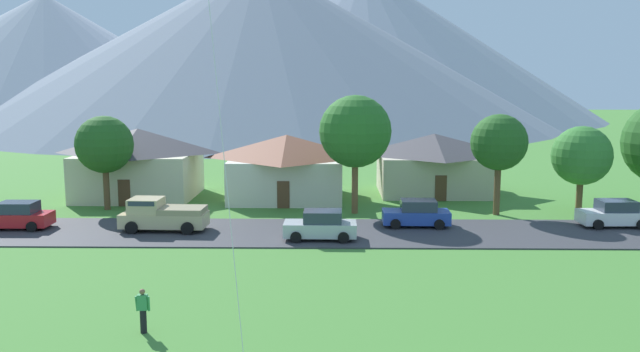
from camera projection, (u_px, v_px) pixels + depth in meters
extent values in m
cube|color=#38383D|center=(302.00, 232.00, 38.72)|extent=(160.00, 7.35, 0.08)
cone|color=gray|center=(47.00, 59.00, 139.20)|extent=(94.65, 94.65, 27.86)
cone|color=gray|center=(363.00, 44.00, 157.15)|extent=(113.67, 113.67, 36.68)
cone|color=slate|center=(261.00, 45.00, 132.51)|extent=(120.12, 120.12, 33.36)
cube|color=beige|center=(287.00, 178.00, 49.86)|extent=(8.56, 7.69, 3.25)
pyramid|color=brown|center=(287.00, 146.00, 49.48)|extent=(9.24, 8.31, 1.79)
cube|color=brown|center=(283.00, 195.00, 46.13)|extent=(0.90, 0.06, 2.00)
cube|color=beige|center=(434.00, 174.00, 52.37)|extent=(8.86, 7.16, 3.17)
pyramid|color=#474247|center=(434.00, 144.00, 52.01)|extent=(9.57, 7.74, 1.74)
cube|color=brown|center=(441.00, 188.00, 48.90)|extent=(0.90, 0.06, 2.00)
cube|color=beige|center=(139.00, 175.00, 50.57)|extent=(8.78, 7.72, 3.53)
pyramid|color=#474247|center=(138.00, 141.00, 50.17)|extent=(9.48, 8.34, 1.94)
cube|color=brown|center=(124.00, 193.00, 46.85)|extent=(0.90, 0.06, 2.00)
cylinder|color=brown|center=(107.00, 188.00, 45.59)|extent=(0.44, 0.44, 3.19)
sphere|color=#23561E|center=(104.00, 144.00, 45.12)|extent=(4.08, 4.08, 4.08)
cylinder|color=brown|center=(497.00, 189.00, 43.83)|extent=(0.44, 0.44, 3.59)
sphere|color=#23561E|center=(499.00, 142.00, 43.35)|extent=(3.86, 3.86, 3.86)
cylinder|color=brown|center=(579.00, 195.00, 44.59)|extent=(0.44, 0.44, 2.51)
sphere|color=#33752D|center=(582.00, 155.00, 44.18)|extent=(4.11, 4.11, 4.11)
cylinder|color=brown|center=(355.00, 186.00, 44.29)|extent=(0.44, 0.44, 3.87)
sphere|color=#286623|center=(355.00, 131.00, 43.73)|extent=(5.00, 5.00, 5.00)
cube|color=#2847A8|center=(416.00, 217.00, 40.17)|extent=(4.24, 1.89, 0.80)
cube|color=#2D3847|center=(418.00, 205.00, 40.06)|extent=(2.23, 1.63, 0.68)
cylinder|color=black|center=(395.00, 224.00, 39.36)|extent=(0.65, 0.25, 0.64)
cylinder|color=black|center=(393.00, 218.00, 41.17)|extent=(0.65, 0.25, 0.64)
cylinder|color=black|center=(439.00, 224.00, 39.25)|extent=(0.65, 0.25, 0.64)
cylinder|color=black|center=(435.00, 218.00, 41.07)|extent=(0.65, 0.25, 0.64)
cube|color=red|center=(16.00, 219.00, 39.53)|extent=(4.23, 1.86, 0.80)
cube|color=#2D3847|center=(18.00, 207.00, 39.42)|extent=(2.22, 1.62, 0.68)
cylinder|color=black|center=(2.00, 220.00, 40.49)|extent=(0.64, 0.25, 0.64)
cylinder|color=black|center=(32.00, 227.00, 38.66)|extent=(0.64, 0.25, 0.64)
cylinder|color=black|center=(45.00, 220.00, 40.48)|extent=(0.64, 0.25, 0.64)
cube|color=white|center=(613.00, 217.00, 40.10)|extent=(4.25, 1.93, 0.80)
cube|color=#2D3847|center=(616.00, 205.00, 40.00)|extent=(2.25, 1.65, 0.68)
cylinder|color=black|center=(598.00, 225.00, 39.22)|extent=(0.65, 0.26, 0.64)
cylinder|color=black|center=(585.00, 218.00, 41.03)|extent=(0.65, 0.26, 0.64)
cylinder|color=black|center=(627.00, 218.00, 41.08)|extent=(0.65, 0.26, 0.64)
cube|color=#B7BCC1|center=(320.00, 229.00, 36.88)|extent=(4.22, 1.86, 0.80)
cube|color=#2D3847|center=(323.00, 216.00, 36.77)|extent=(2.22, 1.61, 0.68)
cylinder|color=black|center=(296.00, 237.00, 36.05)|extent=(0.64, 0.25, 0.64)
cylinder|color=black|center=(298.00, 230.00, 37.87)|extent=(0.64, 0.25, 0.64)
cylinder|color=black|center=(343.00, 238.00, 35.97)|extent=(0.64, 0.25, 0.64)
cylinder|color=black|center=(343.00, 230.00, 37.79)|extent=(0.64, 0.25, 0.64)
cube|color=#C6B284|center=(164.00, 219.00, 39.03)|extent=(5.28, 2.21, 0.84)
cube|color=#C6B284|center=(146.00, 205.00, 38.96)|extent=(1.97, 1.92, 0.90)
cube|color=#2D3847|center=(146.00, 201.00, 38.92)|extent=(1.69, 1.95, 0.28)
cube|color=tan|center=(182.00, 210.00, 38.87)|extent=(2.78, 2.07, 0.36)
cylinder|color=black|center=(132.00, 228.00, 38.16)|extent=(0.77, 0.31, 0.76)
cylinder|color=black|center=(143.00, 220.00, 40.18)|extent=(0.77, 0.31, 0.76)
cylinder|color=black|center=(187.00, 228.00, 37.97)|extent=(0.77, 0.31, 0.76)
cylinder|color=black|center=(196.00, 221.00, 39.98)|extent=(0.77, 0.31, 0.76)
cylinder|color=silver|center=(217.00, 81.00, 18.30)|extent=(1.99, 4.61, 15.25)
cylinder|color=black|center=(143.00, 321.00, 23.34)|extent=(0.24, 0.24, 0.88)
cube|color=#388E51|center=(143.00, 302.00, 23.23)|extent=(0.36, 0.22, 0.58)
sphere|color=brown|center=(142.00, 292.00, 23.17)|extent=(0.21, 0.21, 0.21)
cylinder|color=#388E51|center=(137.00, 303.00, 23.24)|extent=(0.12, 0.18, 0.59)
cylinder|color=#388E51|center=(149.00, 304.00, 23.23)|extent=(0.12, 0.18, 0.59)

